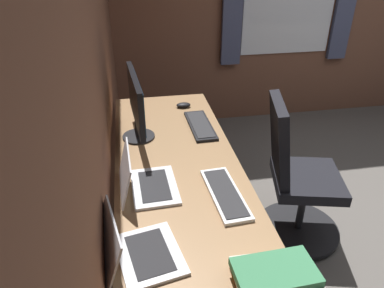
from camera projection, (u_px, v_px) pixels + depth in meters
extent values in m
cube|color=brown|center=(84.00, 74.00, 1.56)|extent=(4.72, 0.10, 2.60)
cube|color=#936D47|center=(182.00, 184.00, 1.85)|extent=(2.29, 0.68, 0.03)
cylinder|color=silver|center=(197.00, 140.00, 3.00)|extent=(0.05, 0.05, 0.70)
cylinder|color=silver|center=(128.00, 145.00, 2.91)|extent=(0.05, 0.05, 0.70)
cube|color=#936D47|center=(187.00, 286.00, 1.75)|extent=(0.40, 0.50, 0.69)
cube|color=silver|center=(238.00, 278.00, 1.79)|extent=(0.37, 0.01, 0.61)
cylinder|color=black|center=(139.00, 136.00, 2.24)|extent=(0.20, 0.20, 0.01)
cylinder|color=black|center=(138.00, 128.00, 2.22)|extent=(0.04, 0.04, 0.10)
cube|color=black|center=(136.00, 99.00, 2.12)|extent=(0.56, 0.07, 0.29)
cube|color=navy|center=(138.00, 99.00, 2.12)|extent=(0.51, 0.05, 0.25)
cube|color=silver|center=(154.00, 187.00, 1.79)|extent=(0.33, 0.23, 0.01)
cube|color=#262628|center=(154.00, 185.00, 1.79)|extent=(0.26, 0.15, 0.00)
cube|color=silver|center=(125.00, 172.00, 1.71)|extent=(0.33, 0.07, 0.20)
cube|color=#19234C|center=(125.00, 172.00, 1.71)|extent=(0.29, 0.06, 0.17)
cube|color=silver|center=(150.00, 254.00, 1.41)|extent=(0.33, 0.29, 0.01)
cube|color=#262628|center=(149.00, 253.00, 1.41)|extent=(0.26, 0.19, 0.00)
cube|color=silver|center=(107.00, 244.00, 1.31)|extent=(0.30, 0.13, 0.21)
cube|color=navy|center=(107.00, 244.00, 1.31)|extent=(0.27, 0.11, 0.18)
cube|color=black|center=(200.00, 125.00, 2.37)|extent=(0.42, 0.15, 0.02)
cube|color=#2D2D30|center=(200.00, 124.00, 2.36)|extent=(0.38, 0.12, 0.00)
cube|color=silver|center=(225.00, 194.00, 1.74)|extent=(0.43, 0.17, 0.02)
cube|color=#2D2D30|center=(225.00, 192.00, 1.73)|extent=(0.38, 0.13, 0.00)
ellipsoid|color=black|center=(183.00, 105.00, 2.63)|extent=(0.06, 0.10, 0.03)
cube|color=gold|center=(267.00, 281.00, 1.30)|extent=(0.19, 0.22, 0.02)
cube|color=beige|center=(276.00, 278.00, 1.28)|extent=(0.23, 0.30, 0.03)
cube|color=#3D8456|center=(275.00, 272.00, 1.27)|extent=(0.18, 0.30, 0.03)
cube|color=black|center=(307.00, 180.00, 2.32)|extent=(0.53, 0.51, 0.07)
cube|color=black|center=(280.00, 140.00, 2.19)|extent=(0.42, 0.22, 0.50)
cylinder|color=black|center=(302.00, 206.00, 2.43)|extent=(0.05, 0.05, 0.37)
cylinder|color=black|center=(298.00, 228.00, 2.53)|extent=(0.56, 0.56, 0.03)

